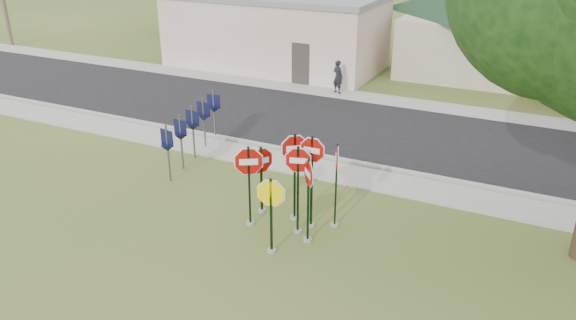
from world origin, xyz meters
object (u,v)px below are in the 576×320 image
at_px(stop_sign_yellow, 271,207).
at_px(stop_sign_left, 249,175).
at_px(pedestrian, 338,77).
at_px(stop_sign_center, 298,179).

relative_size(stop_sign_yellow, stop_sign_left, 0.89).
xyz_separation_m(stop_sign_yellow, pedestrian, (-3.72, 14.18, -0.46)).
height_order(stop_sign_center, pedestrian, stop_sign_center).
height_order(stop_sign_yellow, stop_sign_left, stop_sign_left).
bearing_deg(pedestrian, stop_sign_left, 122.92).
bearing_deg(stop_sign_left, stop_sign_yellow, -39.51).
relative_size(stop_sign_center, stop_sign_left, 1.06).
bearing_deg(stop_sign_center, stop_sign_left, -171.45).
xyz_separation_m(stop_sign_center, pedestrian, (-3.90, 12.96, -0.78)).
relative_size(stop_sign_left, pedestrian, 1.54).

